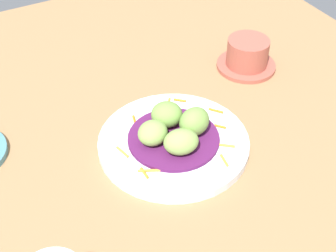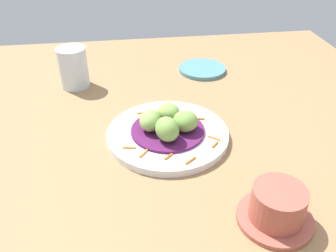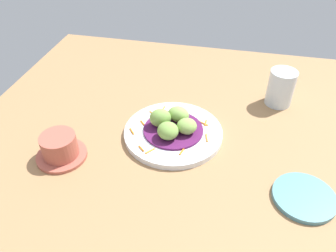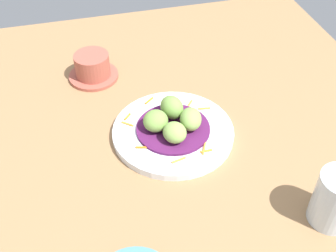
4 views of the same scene
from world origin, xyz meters
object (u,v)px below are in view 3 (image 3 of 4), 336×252
object	(u,v)px
guac_scoop_center	(179,114)
guac_scoop_back	(168,131)
guac_scoop_left	(187,126)
water_glass	(281,88)
guac_scoop_right	(160,118)
side_plate_small	(304,197)
terracotta_bowl	(60,148)
main_plate	(173,133)

from	to	relation	value
guac_scoop_center	guac_scoop_back	bearing A→B (deg)	-10.31
guac_scoop_left	water_glass	size ratio (longest dim) A/B	0.48
guac_scoop_left	guac_scoop_right	xyz separation A→B (cm)	(-1.23, -6.78, 0.44)
side_plate_small	guac_scoop_left	bearing A→B (deg)	-116.49
guac_scoop_center	guac_scoop_back	world-z (taller)	same
guac_scoop_center	guac_scoop_right	distance (cm)	4.89
guac_scoop_left	terracotta_bowl	size ratio (longest dim) A/B	0.42
guac_scoop_back	side_plate_small	bearing A→B (deg)	71.10
guac_scoop_left	side_plate_small	xyz separation A→B (cm)	(13.24, 26.57, -3.44)
guac_scoop_left	guac_scoop_back	xyz separation A→B (cm)	(2.78, -4.01, 0.11)
main_plate	water_glass	size ratio (longest dim) A/B	2.42
guac_scoop_left	guac_scoop_right	world-z (taller)	guac_scoop_right
guac_scoop_right	water_glass	distance (cm)	35.13
guac_scoop_center	water_glass	xyz separation A→B (cm)	(-16.61, 25.28, 0.95)
guac_scoop_left	terracotta_bowl	world-z (taller)	terracotta_bowl
guac_scoop_center	terracotta_bowl	world-z (taller)	same
main_plate	side_plate_small	size ratio (longest dim) A/B	1.91
guac_scoop_center	guac_scoop_back	size ratio (longest dim) A/B	1.07
guac_scoop_center	water_glass	bearing A→B (deg)	123.31
main_plate	water_glass	distance (cm)	33.00
guac_scoop_center	terracotta_bowl	distance (cm)	29.33
guac_scoop_right	terracotta_bowl	xyz separation A→B (cm)	(13.61, -20.28, -1.66)
guac_scoop_back	side_plate_small	size ratio (longest dim) A/B	0.40
side_plate_small	terracotta_bowl	world-z (taller)	terracotta_bowl
guac_scoop_left	guac_scoop_center	world-z (taller)	guac_scoop_center
guac_scoop_left	side_plate_small	distance (cm)	29.88
guac_scoop_left	water_glass	world-z (taller)	water_glass
main_plate	water_glass	world-z (taller)	water_glass
terracotta_bowl	guac_scoop_right	bearing A→B (deg)	123.87
side_plate_small	terracotta_bowl	size ratio (longest dim) A/B	1.10
guac_scoop_back	guac_scoop_right	bearing A→B (deg)	-145.31
side_plate_small	water_glass	bearing A→B (deg)	-173.16
guac_scoop_center	water_glass	distance (cm)	30.26
guac_scoop_left	guac_scoop_back	size ratio (longest dim) A/B	0.95
guac_scoop_right	side_plate_small	bearing A→B (deg)	66.54
guac_scoop_right	guac_scoop_back	size ratio (longest dim) A/B	1.04
guac_scoop_left	guac_scoop_right	distance (cm)	6.91
guac_scoop_left	water_glass	distance (cm)	30.54
guac_scoop_left	guac_scoop_right	size ratio (longest dim) A/B	0.91
side_plate_small	terracotta_bowl	distance (cm)	53.68
guac_scoop_right	guac_scoop_left	bearing A→B (deg)	79.69
guac_scoop_left	water_glass	bearing A→B (deg)	132.50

